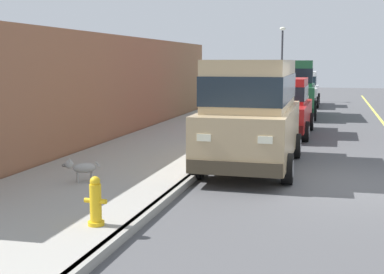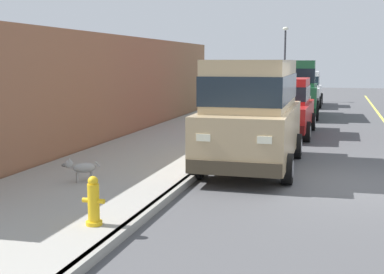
# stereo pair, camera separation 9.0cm
# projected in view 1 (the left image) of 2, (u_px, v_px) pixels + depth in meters

# --- Properties ---
(ground_plane) EXTENTS (80.00, 80.00, 0.00)m
(ground_plane) POSITION_uv_depth(u_px,v_px,m) (350.00, 184.00, 10.59)
(ground_plane) COLOR #4C4C4F
(curb) EXTENTS (0.16, 64.00, 0.14)m
(curb) POSITION_uv_depth(u_px,v_px,m) (199.00, 172.00, 11.41)
(curb) COLOR gray
(curb) RESTS_ON ground
(sidewalk) EXTENTS (3.60, 64.00, 0.14)m
(sidewalk) POSITION_uv_depth(u_px,v_px,m) (123.00, 168.00, 11.88)
(sidewalk) COLOR #99968E
(sidewalk) RESTS_ON ground
(car_tan_van) EXTENTS (2.17, 4.92, 2.52)m
(car_tan_van) POSITION_uv_depth(u_px,v_px,m) (252.00, 109.00, 12.08)
(car_tan_van) COLOR tan
(car_tan_van) RESTS_ON ground
(car_red_sedan) EXTENTS (2.07, 4.62, 1.92)m
(car_red_sedan) POSITION_uv_depth(u_px,v_px,m) (282.00, 106.00, 17.66)
(car_red_sedan) COLOR red
(car_red_sedan) RESTS_ON ground
(car_green_van) EXTENTS (2.26, 4.96, 2.52)m
(car_green_van) POSITION_uv_depth(u_px,v_px,m) (293.00, 86.00, 23.32)
(car_green_van) COLOR #23663D
(car_green_van) RESTS_ON ground
(car_white_sedan) EXTENTS (2.06, 4.61, 1.92)m
(car_white_sedan) POSITION_uv_depth(u_px,v_px,m) (301.00, 88.00, 29.06)
(car_white_sedan) COLOR white
(car_white_sedan) RESTS_ON ground
(dog_grey) EXTENTS (0.67, 0.46, 0.49)m
(dog_grey) POSITION_uv_depth(u_px,v_px,m) (81.00, 168.00, 10.15)
(dog_grey) COLOR #999691
(dog_grey) RESTS_ON sidewalk
(fire_hydrant) EXTENTS (0.34, 0.24, 0.72)m
(fire_hydrant) POSITION_uv_depth(u_px,v_px,m) (96.00, 203.00, 7.47)
(fire_hydrant) COLOR gold
(fire_hydrant) RESTS_ON sidewalk
(street_lamp) EXTENTS (0.36, 0.36, 4.42)m
(street_lamp) POSITION_uv_depth(u_px,v_px,m) (282.00, 54.00, 31.99)
(street_lamp) COLOR #2D2D33
(street_lamp) RESTS_ON sidewalk
(building_facade) EXTENTS (0.50, 20.00, 3.29)m
(building_facade) POSITION_uv_depth(u_px,v_px,m) (119.00, 88.00, 16.75)
(building_facade) COLOR #8C5B42
(building_facade) RESTS_ON ground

